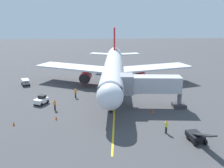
# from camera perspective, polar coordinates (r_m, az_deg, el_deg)

# --- Properties ---
(ground_plane) EXTENTS (220.00, 220.00, 0.00)m
(ground_plane) POSITION_cam_1_polar(r_m,az_deg,el_deg) (52.45, 0.18, -0.47)
(ground_plane) COLOR #424244
(apron_lead_in_line) EXTENTS (3.59, 39.88, 0.01)m
(apron_lead_in_line) POSITION_cam_1_polar(r_m,az_deg,el_deg) (45.59, 0.70, -2.95)
(apron_lead_in_line) COLOR yellow
(apron_lead_in_line) RESTS_ON ground
(airplane) EXTENTS (34.68, 40.35, 11.50)m
(airplane) POSITION_cam_1_polar(r_m,az_deg,el_deg) (50.60, 0.26, 3.61)
(airplane) COLOR silver
(airplane) RESTS_ON ground
(jet_bridge) EXTENTS (11.50, 3.76, 5.40)m
(jet_bridge) POSITION_cam_1_polar(r_m,az_deg,el_deg) (39.91, 7.61, -0.16)
(jet_bridge) COLOR #B7B7BC
(jet_bridge) RESTS_ON ground
(ground_crew_marshaller) EXTENTS (0.47, 0.45, 1.71)m
(ground_crew_marshaller) POSITION_cam_1_polar(r_m,az_deg,el_deg) (32.46, 12.37, -9.57)
(ground_crew_marshaller) COLOR #23232D
(ground_crew_marshaller) RESTS_ON ground
(ground_crew_wing_walker) EXTENTS (0.46, 0.37, 1.71)m
(ground_crew_wing_walker) POSITION_cam_1_polar(r_m,az_deg,el_deg) (45.34, -8.40, -2.06)
(ground_crew_wing_walker) COLOR #23232D
(ground_crew_wing_walker) RESTS_ON ground
(ground_crew_loader) EXTENTS (0.44, 0.47, 1.71)m
(ground_crew_loader) POSITION_cam_1_polar(r_m,az_deg,el_deg) (40.13, -13.03, -4.66)
(ground_crew_loader) COLOR #23232D
(ground_crew_loader) RESTS_ON ground
(baggage_cart_near_nose) EXTENTS (2.36, 2.94, 1.27)m
(baggage_cart_near_nose) POSITION_cam_1_polar(r_m,az_deg,el_deg) (56.07, -19.29, 0.39)
(baggage_cart_near_nose) COLOR #9E9EA3
(baggage_cart_near_nose) RESTS_ON ground
(belt_loader_portside) EXTENTS (1.90, 4.71, 2.32)m
(belt_loader_portside) POSITION_cam_1_polar(r_m,az_deg,el_deg) (31.46, 18.86, -11.28)
(belt_loader_portside) COLOR black
(belt_loader_portside) RESTS_ON ground
(tug_starboard_side) EXTENTS (2.37, 2.73, 1.50)m
(tug_starboard_side) POSITION_cam_1_polar(r_m,az_deg,el_deg) (43.36, -15.99, -3.59)
(tug_starboard_side) COLOR white
(tug_starboard_side) RESTS_ON ground
(safety_cone_nose_left) EXTENTS (0.32, 0.32, 0.55)m
(safety_cone_nose_left) POSITION_cam_1_polar(r_m,az_deg,el_deg) (36.60, -21.69, -8.44)
(safety_cone_nose_left) COLOR #F2590F
(safety_cone_nose_left) RESTS_ON ground
(safety_cone_nose_right) EXTENTS (0.32, 0.32, 0.55)m
(safety_cone_nose_right) POSITION_cam_1_polar(r_m,az_deg,el_deg) (36.69, -12.71, -7.62)
(safety_cone_nose_right) COLOR #F2590F
(safety_cone_nose_right) RESTS_ON ground
(safety_cone_wing_port) EXTENTS (0.32, 0.32, 0.55)m
(safety_cone_wing_port) POSITION_cam_1_polar(r_m,az_deg,el_deg) (38.70, 9.39, -6.19)
(safety_cone_wing_port) COLOR #F2590F
(safety_cone_wing_port) RESTS_ON ground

